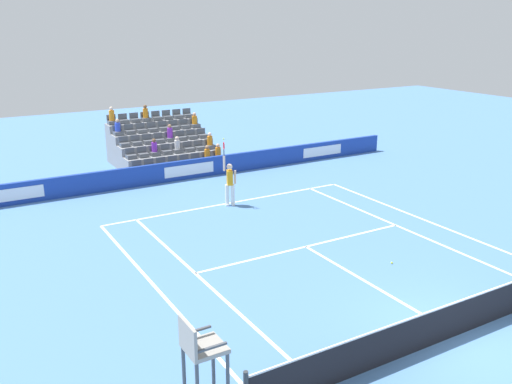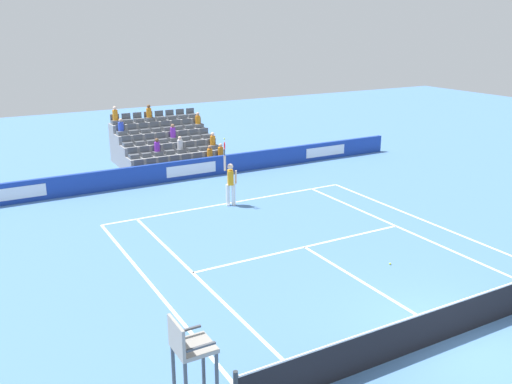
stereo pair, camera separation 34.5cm
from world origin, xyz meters
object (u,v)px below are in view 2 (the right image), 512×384
at_px(umpire_chair, 190,359).
at_px(loose_tennis_ball, 390,264).
at_px(tennis_player, 230,182).
at_px(tennis_net, 455,319).

height_order(umpire_chair, loose_tennis_ball, umpire_chair).
distance_m(tennis_player, loose_tennis_ball, 7.98).
bearing_deg(umpire_chair, tennis_net, 178.67).
relative_size(tennis_net, loose_tennis_ball, 176.03).
height_order(tennis_net, umpire_chair, umpire_chair).
distance_m(tennis_net, loose_tennis_ball, 4.22).
xyz_separation_m(tennis_player, loose_tennis_ball, (-1.72, 7.73, -0.96)).
bearing_deg(tennis_player, loose_tennis_ball, 102.54).
relative_size(tennis_net, tennis_player, 4.19).
bearing_deg(tennis_net, loose_tennis_ball, -111.64).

